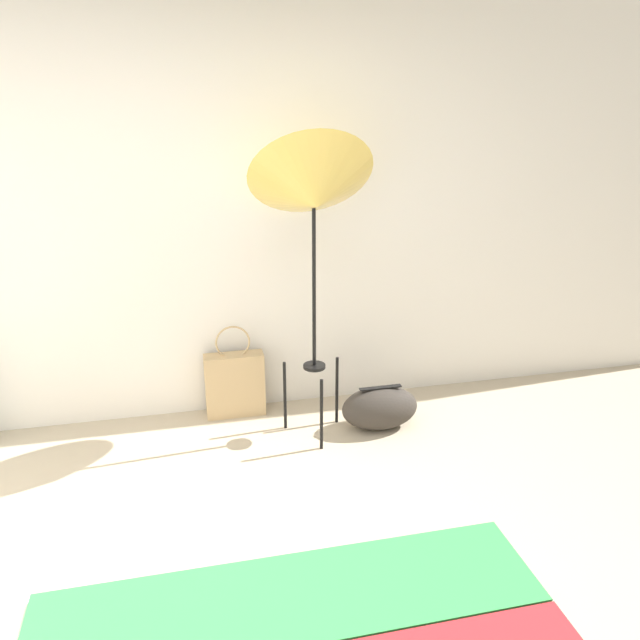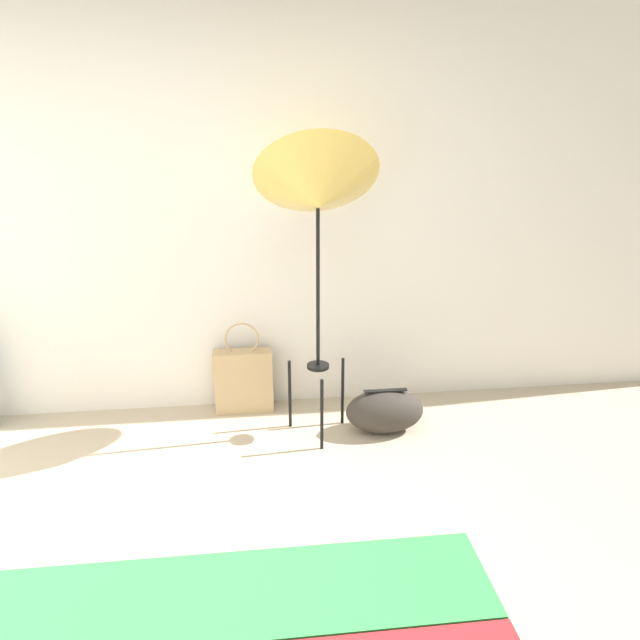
# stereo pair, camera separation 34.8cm
# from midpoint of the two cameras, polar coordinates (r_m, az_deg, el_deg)

# --- Properties ---
(ground_plane) EXTENTS (14.00, 14.00, 0.00)m
(ground_plane) POSITION_cam_midpoint_polar(r_m,az_deg,el_deg) (2.78, -2.20, -26.94)
(ground_plane) COLOR tan
(wall_back) EXTENTS (8.00, 0.05, 2.60)m
(wall_back) POSITION_cam_midpoint_polar(r_m,az_deg,el_deg) (3.99, -4.86, 9.40)
(wall_back) COLOR silver
(wall_back) RESTS_ON ground_plane
(photo_umbrella) EXTENTS (0.72, 0.67, 1.86)m
(photo_umbrella) POSITION_cam_midpoint_polar(r_m,az_deg,el_deg) (3.52, 2.68, 11.55)
(photo_umbrella) COLOR black
(photo_umbrella) RESTS_ON ground_plane
(tote_bag) EXTENTS (0.39, 0.13, 0.63)m
(tote_bag) POSITION_cam_midpoint_polar(r_m,az_deg,el_deg) (4.20, -4.64, -5.53)
(tote_bag) COLOR tan
(tote_bag) RESTS_ON ground_plane
(duffel_bag) EXTENTS (0.50, 0.28, 0.29)m
(duffel_bag) POSITION_cam_midpoint_polar(r_m,az_deg,el_deg) (4.02, 8.44, -8.29)
(duffel_bag) COLOR #332D28
(duffel_bag) RESTS_ON ground_plane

